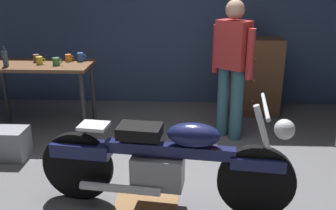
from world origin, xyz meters
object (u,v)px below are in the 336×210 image
(mug_yellow_tall, at_px, (40,60))
(mug_blue_enamel, at_px, (81,57))
(motorcycle, at_px, (165,160))
(person_standing, at_px, (232,64))
(wooden_dresser, at_px, (251,76))
(mug_orange_travel, at_px, (69,58))
(mug_brown_stoneware, at_px, (37,58))
(storage_bin, at_px, (7,143))
(mug_green_speckled, at_px, (56,61))
(bottle, at_px, (5,58))

(mug_yellow_tall, bearing_deg, mug_blue_enamel, 22.91)
(motorcycle, relative_size, person_standing, 1.31)
(wooden_dresser, bearing_deg, mug_orange_travel, -163.94)
(mug_blue_enamel, height_order, mug_brown_stoneware, mug_blue_enamel)
(person_standing, height_order, mug_orange_travel, person_standing)
(person_standing, height_order, storage_bin, person_standing)
(motorcycle, height_order, mug_green_speckled, motorcycle)
(mug_blue_enamel, height_order, mug_green_speckled, mug_blue_enamel)
(motorcycle, bearing_deg, mug_yellow_tall, 142.74)
(mug_blue_enamel, xyz_separation_m, mug_brown_stoneware, (-0.54, -0.07, -0.01))
(person_standing, distance_m, storage_bin, 2.71)
(person_standing, height_order, bottle, person_standing)
(wooden_dresser, xyz_separation_m, mug_green_speckled, (-2.50, -0.92, 0.40))
(storage_bin, distance_m, mug_brown_stoneware, 1.15)
(bottle, bearing_deg, mug_blue_enamel, 21.54)
(storage_bin, relative_size, mug_orange_travel, 4.08)
(motorcycle, distance_m, storage_bin, 2.01)
(wooden_dresser, height_order, bottle, bottle)
(wooden_dresser, bearing_deg, storage_bin, -151.27)
(mug_green_speckled, distance_m, mug_yellow_tall, 0.22)
(person_standing, distance_m, mug_orange_travel, 2.03)
(motorcycle, distance_m, person_standing, 1.78)
(mug_blue_enamel, bearing_deg, person_standing, -6.36)
(mug_brown_stoneware, height_order, mug_orange_travel, mug_brown_stoneware)
(mug_green_speckled, distance_m, bottle, 0.59)
(mug_blue_enamel, xyz_separation_m, bottle, (-0.81, -0.32, 0.04))
(mug_yellow_tall, bearing_deg, motorcycle, -44.39)
(mug_blue_enamel, bearing_deg, mug_orange_travel, -174.99)
(wooden_dresser, bearing_deg, motorcycle, -114.33)
(wooden_dresser, xyz_separation_m, mug_orange_travel, (-2.42, -0.70, 0.39))
(storage_bin, distance_m, mug_green_speckled, 1.10)
(mug_brown_stoneware, bearing_deg, person_standing, -3.33)
(mug_blue_enamel, relative_size, mug_yellow_tall, 1.08)
(mug_blue_enamel, distance_m, mug_orange_travel, 0.15)
(mug_yellow_tall, bearing_deg, person_standing, -0.42)
(person_standing, relative_size, wooden_dresser, 1.52)
(mug_brown_stoneware, height_order, bottle, bottle)
(person_standing, relative_size, mug_yellow_tall, 15.48)
(person_standing, height_order, mug_yellow_tall, person_standing)
(wooden_dresser, xyz_separation_m, bottle, (-3.08, -1.00, 0.45))
(mug_blue_enamel, distance_m, mug_green_speckled, 0.33)
(person_standing, distance_m, bottle, 2.68)
(mug_green_speckled, xyz_separation_m, mug_orange_travel, (0.08, 0.22, -0.00))
(storage_bin, relative_size, mug_green_speckled, 3.82)
(person_standing, xyz_separation_m, mug_green_speckled, (-2.10, -0.03, 0.02))
(wooden_dresser, bearing_deg, mug_blue_enamel, -163.23)
(wooden_dresser, distance_m, bottle, 3.27)
(motorcycle, height_order, wooden_dresser, wooden_dresser)
(mug_orange_travel, bearing_deg, mug_brown_stoneware, -171.93)
(mug_blue_enamel, bearing_deg, storage_bin, -125.05)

